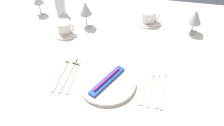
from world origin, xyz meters
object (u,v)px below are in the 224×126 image
at_px(dinner_plate, 107,83).
at_px(spoon_tea, 163,85).
at_px(toothbrush_package, 107,80).
at_px(wine_glass_left, 195,17).
at_px(fork_inner, 69,73).
at_px(wine_glass_centre, 38,0).
at_px(fork_salad, 62,72).
at_px(drink_tumbler, 60,6).
at_px(fork_outer, 74,74).
at_px(coffee_cup_left, 149,16).
at_px(wine_glass_right, 85,9).
at_px(dinner_knife, 143,87).
at_px(spoon_dessert, 157,84).
at_px(spoon_soup, 150,85).
at_px(coffee_cup_right, 65,27).

xyz_separation_m(dinner_plate, spoon_tea, (0.25, 0.04, -0.01)).
relative_size(toothbrush_package, wine_glass_left, 1.44).
height_order(fork_inner, wine_glass_centre, wine_glass_centre).
relative_size(fork_salad, wine_glass_left, 1.62).
relative_size(wine_glass_left, drink_tumbler, 1.21).
height_order(fork_outer, wine_glass_left, wine_glass_left).
distance_m(toothbrush_package, coffee_cup_left, 0.54).
xyz_separation_m(dinner_plate, coffee_cup_left, (0.14, 0.52, 0.03)).
bearing_deg(drink_tumbler, wine_glass_right, -26.19).
height_order(dinner_knife, spoon_tea, spoon_tea).
bearing_deg(wine_glass_centre, dinner_plate, -44.10).
distance_m(wine_glass_left, drink_tumbler, 0.77).
bearing_deg(spoon_dessert, coffee_cup_left, 99.19).
xyz_separation_m(wine_glass_centre, wine_glass_right, (0.31, -0.07, 0.01)).
xyz_separation_m(fork_salad, spoon_soup, (0.41, -0.00, 0.00)).
distance_m(fork_outer, coffee_cup_left, 0.58).
height_order(toothbrush_package, fork_salad, toothbrush_package).
distance_m(toothbrush_package, coffee_cup_right, 0.45).
height_order(fork_inner, spoon_soup, spoon_soup).
distance_m(spoon_dessert, spoon_tea, 0.03).
distance_m(fork_inner, spoon_dessert, 0.41).
relative_size(spoon_dessert, wine_glass_left, 1.53).
relative_size(coffee_cup_right, drink_tumbler, 0.83).
bearing_deg(fork_outer, fork_inner, 175.69).
xyz_separation_m(spoon_tea, wine_glass_left, (0.14, 0.43, 0.09)).
height_order(spoon_soup, wine_glass_centre, wine_glass_centre).
height_order(dinner_knife, drink_tumbler, drink_tumbler).
height_order(dinner_plate, wine_glass_centre, wine_glass_centre).
relative_size(spoon_dessert, spoon_tea, 0.97).
height_order(fork_salad, coffee_cup_right, coffee_cup_right).
bearing_deg(coffee_cup_left, spoon_tea, -77.56).
distance_m(dinner_knife, spoon_soup, 0.04).
relative_size(spoon_dessert, wine_glass_centre, 1.62).
relative_size(fork_inner, wine_glass_centre, 1.70).
height_order(fork_salad, spoon_tea, spoon_tea).
distance_m(fork_outer, spoon_dessert, 0.38).
distance_m(coffee_cup_left, wine_glass_left, 0.25).
distance_m(wine_glass_centre, wine_glass_right, 0.31).
height_order(dinner_plate, wine_glass_left, wine_glass_left).
bearing_deg(fork_salad, wine_glass_left, 35.77).
height_order(fork_outer, drink_tumbler, drink_tumbler).
bearing_deg(wine_glass_left, coffee_cup_right, -168.30).
bearing_deg(wine_glass_left, wine_glass_centre, 178.44).
xyz_separation_m(coffee_cup_left, wine_glass_centre, (-0.65, -0.03, 0.05)).
distance_m(fork_outer, wine_glass_right, 0.41).
xyz_separation_m(spoon_soup, wine_glass_centre, (-0.70, 0.46, 0.09)).
bearing_deg(coffee_cup_left, spoon_soup, -84.29).
xyz_separation_m(dinner_plate, fork_salad, (-0.22, 0.04, -0.01)).
bearing_deg(fork_inner, toothbrush_package, -10.36).
xyz_separation_m(toothbrush_package, fork_inner, (-0.19, 0.03, -0.02)).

